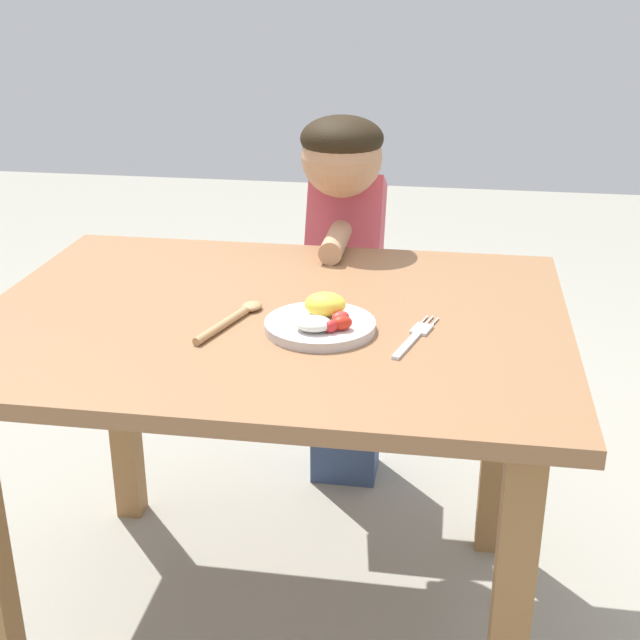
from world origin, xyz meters
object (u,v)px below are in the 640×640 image
at_px(person, 345,285).
at_px(fork, 415,336).
at_px(plate, 321,321).
at_px(spoon, 234,318).

bearing_deg(person, fork, 108.33).
xyz_separation_m(fork, person, (-0.21, 0.62, -0.14)).
height_order(plate, spoon, plate).
relative_size(plate, spoon, 0.96).
distance_m(plate, fork, 0.17).
relative_size(fork, person, 0.19).
xyz_separation_m(spoon, person, (0.13, 0.60, -0.14)).
relative_size(plate, person, 0.20).
height_order(plate, fork, plate).
bearing_deg(fork, person, 34.39).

